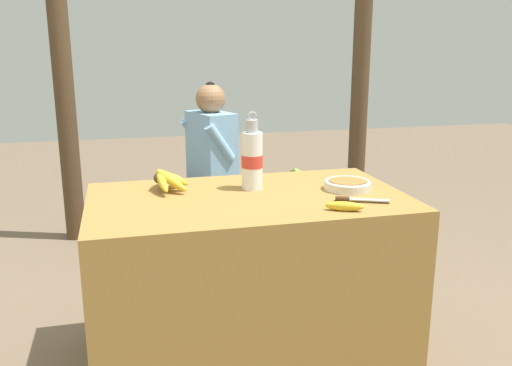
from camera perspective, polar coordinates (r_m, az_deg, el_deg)
name	(u,v)px	position (r m, az deg, el deg)	size (l,w,h in m)	color
ground_plane	(249,356)	(2.50, -0.75, -17.77)	(12.00, 12.00, 0.00)	#75604C
market_counter	(249,279)	(2.32, -0.78, -10.11)	(1.28, 0.75, 0.73)	olive
banana_bunch_ripe	(167,178)	(2.30, -9.38, 0.48)	(0.16, 0.25, 0.10)	#4C381E
serving_bowl	(347,184)	(2.33, 9.58, -0.12)	(0.20, 0.20, 0.04)	silver
water_bottle	(252,159)	(2.28, -0.41, 2.52)	(0.09, 0.09, 0.33)	white
loose_banana_front	(344,206)	(2.03, 9.28, -2.43)	(0.14, 0.09, 0.04)	gold
knife	(354,199)	(2.15, 10.31, -1.69)	(0.20, 0.11, 0.02)	#BCBCC1
wooden_bench	(236,196)	(3.60, -2.12, -1.37)	(1.48, 0.32, 0.42)	brown
seated_vendor	(205,157)	(3.45, -5.35, 2.73)	(0.47, 0.43, 1.11)	#473828
banana_bunch_green	(298,174)	(3.68, 4.47, 0.93)	(0.14, 0.24, 0.11)	#4C381E
support_post_near	(60,43)	(3.85, -19.93, 13.66)	(0.13, 0.13, 2.67)	#4C3823
support_post_far	(362,43)	(4.23, 11.10, 14.22)	(0.13, 0.13, 2.67)	#4C3823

